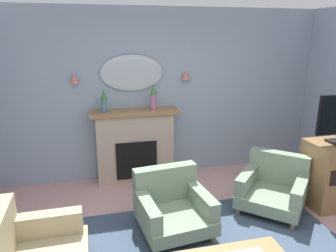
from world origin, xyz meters
TOP-DOWN VIEW (x-y plane):
  - wall_back at (0.00, 2.62)m, footprint 6.27×0.10m
  - fireplace at (-0.48, 2.39)m, footprint 1.36×0.36m
  - mantel_vase_left at (-0.93, 2.37)m, footprint 0.10×0.10m
  - mantel_vase_centre at (-0.18, 2.37)m, footprint 0.10×0.10m
  - wall_mirror at (-0.48, 2.54)m, footprint 0.96×0.06m
  - wall_sconce_left at (-1.33, 2.49)m, footprint 0.14×0.14m
  - wall_sconce_right at (0.37, 2.49)m, footprint 0.14×0.14m
  - armchair_by_coffee_table at (1.22, 1.10)m, footprint 1.14×1.15m
  - armchair_in_corner at (-0.24, 0.93)m, footprint 0.90×0.91m
  - tv_cabinet at (2.09, 0.98)m, footprint 0.80×0.57m

SIDE VIEW (x-z plane):
  - armchair_by_coffee_table at x=1.22m, z-range -0.05..0.66m
  - armchair_in_corner at x=-0.24m, z-range -0.05..0.66m
  - tv_cabinet at x=2.09m, z-range 0.00..0.90m
  - fireplace at x=-0.48m, z-range -0.01..1.15m
  - wall_back at x=0.00m, z-range 0.00..2.69m
  - mantel_vase_left at x=-0.93m, z-range 1.18..1.52m
  - mantel_vase_centre at x=-0.18m, z-range 1.17..1.56m
  - wall_sconce_left at x=-1.33m, z-range 1.59..1.73m
  - wall_sconce_right at x=0.37m, z-range 1.59..1.73m
  - wall_mirror at x=-0.48m, z-range 1.43..1.99m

